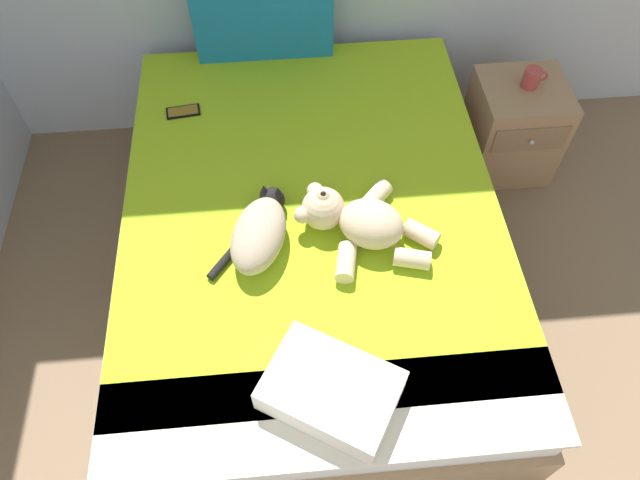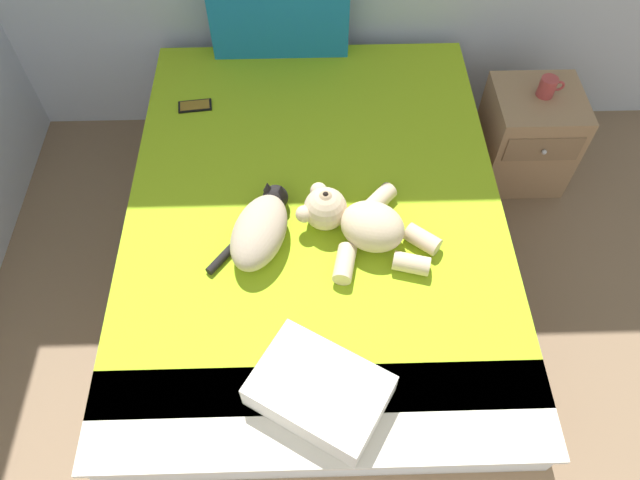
{
  "view_description": "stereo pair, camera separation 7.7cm",
  "coord_description": "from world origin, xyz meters",
  "views": [
    {
      "loc": [
        1.42,
        1.12,
        2.37
      ],
      "look_at": [
        1.53,
        2.33,
        0.63
      ],
      "focal_mm": 32.74,
      "sensor_mm": 36.0,
      "label": 1
    },
    {
      "loc": [
        1.49,
        1.12,
        2.37
      ],
      "look_at": [
        1.53,
        2.33,
        0.63
      ],
      "focal_mm": 32.74,
      "sensor_mm": 36.0,
      "label": 2
    }
  ],
  "objects": [
    {
      "name": "patterned_cushion",
      "position": [
        1.37,
        3.52,
        0.81
      ],
      "size": [
        0.64,
        0.11,
        0.5
      ],
      "color": "#1972AD",
      "rests_on": "bed"
    },
    {
      "name": "ground_plane",
      "position": [
        1.82,
        1.83,
        0.0
      ],
      "size": [
        9.15,
        9.15,
        0.0
      ],
      "primitive_type": "plane",
      "color": "#7A6047"
    },
    {
      "name": "mug",
      "position": [
        2.61,
        3.23,
        0.56
      ],
      "size": [
        0.12,
        0.08,
        0.09
      ],
      "color": "#B23F3F",
      "rests_on": "nightstand"
    },
    {
      "name": "cell_phone",
      "position": [
        0.99,
        3.13,
        0.57
      ],
      "size": [
        0.16,
        0.09,
        0.01
      ],
      "color": "black",
      "rests_on": "bed"
    },
    {
      "name": "throw_pillow",
      "position": [
        1.51,
        1.77,
        0.62
      ],
      "size": [
        0.49,
        0.45,
        0.11
      ],
      "primitive_type": "cube",
      "rotation": [
        0.0,
        0.0,
        -0.55
      ],
      "color": "white",
      "rests_on": "bed"
    },
    {
      "name": "nightstand",
      "position": [
        2.6,
        3.21,
        0.26
      ],
      "size": [
        0.42,
        0.42,
        0.51
      ],
      "color": "#9E7A56",
      "rests_on": "ground_plane"
    },
    {
      "name": "teddy_bear",
      "position": [
        1.67,
        2.4,
        0.64
      ],
      "size": [
        0.54,
        0.44,
        0.18
      ],
      "color": "beige",
      "rests_on": "bed"
    },
    {
      "name": "cat",
      "position": [
        1.31,
        2.39,
        0.63
      ],
      "size": [
        0.34,
        0.42,
        0.15
      ],
      "color": "tan",
      "rests_on": "bed"
    },
    {
      "name": "bed",
      "position": [
        1.51,
        2.57,
        0.28
      ],
      "size": [
        1.54,
        2.05,
        0.56
      ],
      "color": "#9E7A56",
      "rests_on": "ground_plane"
    }
  ]
}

